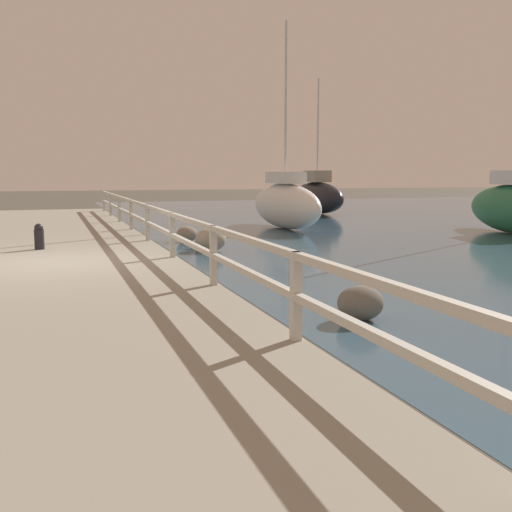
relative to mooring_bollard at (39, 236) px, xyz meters
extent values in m
plane|color=#4C473D|center=(0.31, -2.23, -0.55)|extent=(120.00, 120.00, 0.00)
cube|color=gray|center=(0.31, -2.23, -0.42)|extent=(4.75, 36.00, 0.26)
cube|color=beige|center=(2.58, -8.71, 0.16)|extent=(0.10, 0.10, 0.91)
cube|color=beige|center=(2.58, -5.47, 0.16)|extent=(0.10, 0.10, 0.91)
cube|color=beige|center=(2.58, -2.23, 0.16)|extent=(0.10, 0.10, 0.91)
cube|color=beige|center=(2.58, 1.01, 0.16)|extent=(0.10, 0.10, 0.91)
cube|color=beige|center=(2.58, 4.25, 0.16)|extent=(0.10, 0.10, 0.91)
cube|color=beige|center=(2.58, 7.49, 0.16)|extent=(0.10, 0.10, 0.91)
cube|color=beige|center=(2.58, 10.73, 0.16)|extent=(0.10, 0.10, 0.91)
cube|color=beige|center=(2.58, 13.97, 0.16)|extent=(0.10, 0.10, 0.91)
cube|color=beige|center=(2.58, -2.23, 0.58)|extent=(0.09, 32.50, 0.08)
cube|color=beige|center=(2.58, -2.23, 0.16)|extent=(0.09, 32.50, 0.08)
ellipsoid|color=gray|center=(4.07, 0.40, -0.25)|extent=(0.79, 0.71, 0.59)
ellipsoid|color=#666056|center=(4.01, 0.96, -0.38)|extent=(0.44, 0.39, 0.33)
ellipsoid|color=#666056|center=(4.12, -7.27, -0.31)|extent=(0.63, 0.57, 0.47)
ellipsoid|color=slate|center=(3.93, 2.57, -0.32)|extent=(0.60, 0.54, 0.45)
cylinder|color=black|center=(0.00, 0.00, -0.07)|extent=(0.21, 0.21, 0.45)
sphere|color=black|center=(0.00, 0.00, 0.19)|extent=(0.19, 0.19, 0.19)
ellipsoid|color=white|center=(8.15, 5.57, 0.26)|extent=(1.15, 5.56, 1.59)
cube|color=silver|center=(8.15, 5.57, 1.26)|extent=(0.78, 2.02, 0.41)
cylinder|color=silver|center=(8.15, 5.57, 3.81)|extent=(0.09, 0.09, 5.51)
ellipsoid|color=black|center=(12.77, 12.91, 0.22)|extent=(1.61, 5.98, 1.53)
cube|color=#9E937F|center=(12.77, 12.91, 1.27)|extent=(0.97, 1.61, 0.56)
cylinder|color=silver|center=(12.77, 12.91, 3.46)|extent=(0.09, 0.09, 4.96)
camera|label=1|loc=(0.27, -14.19, 1.39)|focal=42.00mm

